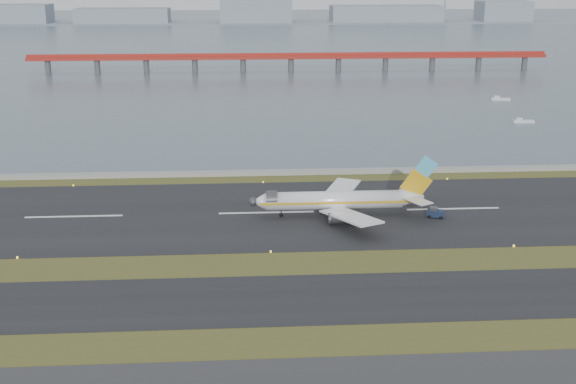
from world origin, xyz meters
name	(u,v)px	position (x,y,z in m)	size (l,w,h in m)	color
ground	(273,269)	(0.00, 0.00, 0.00)	(1000.00, 1000.00, 0.00)	#3B4619
taxiway_strip	(276,299)	(0.00, -12.00, 0.05)	(1000.00, 18.00, 0.10)	black
runway_strip	(266,213)	(0.00, 30.00, 0.05)	(1000.00, 45.00, 0.10)	black
seawall	(262,173)	(0.00, 60.00, 0.50)	(1000.00, 2.50, 1.00)	#989792
bay_water	(247,36)	(0.00, 460.00, 0.00)	(1400.00, 800.00, 1.30)	#42515F
red_pier	(291,58)	(20.00, 250.00, 7.28)	(260.00, 5.00, 10.20)	maroon
far_shoreline	(259,16)	(13.62, 620.00, 6.07)	(1400.00, 80.00, 60.50)	gray
airliner	(341,200)	(15.47, 27.02, 3.46)	(38.52, 32.89, 12.80)	white
pushback_tug	(435,213)	(34.73, 24.76, 1.08)	(3.93, 3.00, 2.23)	#15233A
workboat_near	(523,121)	(89.33, 119.08, 0.54)	(7.14, 2.72, 1.70)	silver
workboat_far	(500,99)	(96.94, 162.89, 0.56)	(7.59, 3.78, 1.77)	silver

